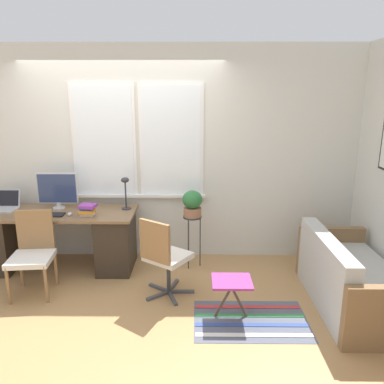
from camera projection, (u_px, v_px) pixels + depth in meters
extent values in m
plane|color=tan|center=(118.00, 281.00, 4.35)|extent=(14.00, 14.00, 0.00)
cube|color=silver|center=(125.00, 155.00, 4.77)|extent=(9.00, 0.06, 2.70)
cube|color=white|center=(104.00, 141.00, 4.69)|extent=(0.80, 0.02, 1.43)
cube|color=white|center=(104.00, 141.00, 4.68)|extent=(0.73, 0.01, 1.36)
cube|color=white|center=(171.00, 141.00, 4.68)|extent=(0.80, 0.02, 1.43)
cube|color=white|center=(171.00, 142.00, 4.67)|extent=(0.73, 0.01, 1.36)
cube|color=white|center=(140.00, 195.00, 4.86)|extent=(1.70, 0.11, 0.04)
cube|color=brown|center=(56.00, 213.00, 4.52)|extent=(1.90, 0.70, 0.03)
cube|color=#33281E|center=(2.00, 241.00, 4.62)|extent=(0.40, 0.62, 0.70)
cube|color=#33281E|center=(116.00, 241.00, 4.60)|extent=(0.40, 0.62, 0.70)
cube|color=#B7B7BC|center=(2.00, 210.00, 4.55)|extent=(0.34, 0.22, 0.02)
cube|color=#B7B7BC|center=(6.00, 198.00, 4.66)|extent=(0.34, 0.07, 0.21)
cube|color=black|center=(6.00, 198.00, 4.65)|extent=(0.31, 0.06, 0.18)
cylinder|color=silver|center=(59.00, 208.00, 4.65)|extent=(0.15, 0.15, 0.02)
cylinder|color=silver|center=(59.00, 205.00, 4.64)|extent=(0.05, 0.05, 0.06)
cube|color=silver|center=(57.00, 188.00, 4.59)|extent=(0.49, 0.02, 0.38)
cube|color=navy|center=(57.00, 188.00, 4.58)|extent=(0.47, 0.01, 0.36)
cube|color=black|center=(48.00, 215.00, 4.38)|extent=(0.37, 0.15, 0.02)
ellipsoid|color=silver|center=(70.00, 214.00, 4.37)|extent=(0.05, 0.08, 0.04)
cylinder|color=#2D2D33|center=(126.00, 208.00, 4.63)|extent=(0.12, 0.12, 0.01)
cylinder|color=#2D2D33|center=(126.00, 195.00, 4.59)|extent=(0.02, 0.02, 0.33)
ellipsoid|color=#2D2D33|center=(125.00, 180.00, 4.54)|extent=(0.10, 0.10, 0.06)
cube|color=white|center=(88.00, 214.00, 4.38)|extent=(0.15, 0.12, 0.03)
cube|color=orange|center=(88.00, 211.00, 4.37)|extent=(0.16, 0.15, 0.04)
cube|color=#2851B2|center=(87.00, 208.00, 4.36)|extent=(0.17, 0.14, 0.03)
cube|color=purple|center=(88.00, 206.00, 4.34)|extent=(0.20, 0.18, 0.04)
cylinder|color=olive|center=(8.00, 286.00, 3.82)|extent=(0.04, 0.04, 0.41)
cylinder|color=olive|center=(46.00, 285.00, 3.85)|extent=(0.04, 0.04, 0.41)
cylinder|color=olive|center=(21.00, 269.00, 4.18)|extent=(0.04, 0.04, 0.41)
cylinder|color=olive|center=(56.00, 268.00, 4.21)|extent=(0.04, 0.04, 0.41)
cube|color=silver|center=(31.00, 259.00, 3.96)|extent=(0.47, 0.45, 0.06)
cube|color=olive|center=(35.00, 229.00, 4.11)|extent=(0.39, 0.07, 0.45)
cube|color=#47474C|center=(159.00, 288.00, 4.16)|extent=(0.25, 0.19, 0.03)
cube|color=#47474C|center=(158.00, 296.00, 4.00)|extent=(0.24, 0.20, 0.03)
cube|color=#47474C|center=(172.00, 298.00, 3.95)|extent=(0.13, 0.27, 0.03)
cube|color=#47474C|center=(182.00, 292.00, 4.08)|extent=(0.28, 0.04, 0.03)
cube|color=#47474C|center=(173.00, 286.00, 4.21)|extent=(0.11, 0.28, 0.03)
cylinder|color=#333338|center=(169.00, 275.00, 4.03)|extent=(0.04, 0.04, 0.37)
cube|color=silver|center=(168.00, 256.00, 3.97)|extent=(0.56, 0.56, 0.06)
cube|color=olive|center=(155.00, 242.00, 3.75)|extent=(0.33, 0.25, 0.42)
cube|color=beige|center=(353.00, 286.00, 3.79)|extent=(0.76, 1.31, 0.42)
cube|color=beige|center=(327.00, 253.00, 3.71)|extent=(0.16, 1.31, 0.31)
cube|color=olive|center=(330.00, 251.00, 4.45)|extent=(0.76, 0.09, 0.59)
cylinder|color=#333338|center=(192.00, 217.00, 4.58)|extent=(0.23, 0.23, 0.02)
cylinder|color=#333338|center=(200.00, 242.00, 4.66)|extent=(0.01, 0.01, 0.64)
cylinder|color=#333338|center=(189.00, 239.00, 4.74)|extent=(0.01, 0.01, 0.64)
cylinder|color=#333338|center=(188.00, 245.00, 4.58)|extent=(0.01, 0.01, 0.64)
cylinder|color=#9E6B4C|center=(192.00, 212.00, 4.56)|extent=(0.22, 0.22, 0.11)
ellipsoid|color=#2D7038|center=(192.00, 200.00, 4.52)|extent=(0.24, 0.24, 0.22)
cube|color=#565B6B|center=(251.00, 320.00, 3.58)|extent=(1.08, 0.69, 0.01)
cube|color=white|center=(254.00, 335.00, 3.36)|extent=(1.06, 0.06, 0.00)
cube|color=#334C99|center=(252.00, 325.00, 3.50)|extent=(1.06, 0.06, 0.00)
cube|color=#388E4C|center=(249.00, 315.00, 3.65)|extent=(1.06, 0.06, 0.00)
cube|color=#C63838|center=(247.00, 307.00, 3.80)|extent=(1.06, 0.06, 0.00)
cube|color=#93337A|center=(232.00, 281.00, 3.55)|extent=(0.38, 0.32, 0.02)
cylinder|color=#4C3D2D|center=(224.00, 300.00, 3.60)|extent=(0.20, 0.02, 0.38)
cylinder|color=#4C3D2D|center=(238.00, 300.00, 3.60)|extent=(0.20, 0.02, 0.38)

